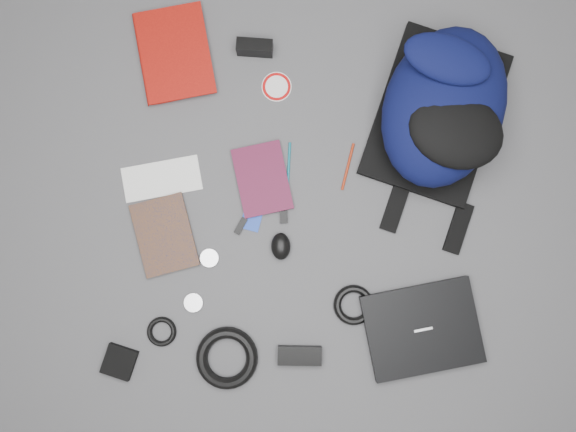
# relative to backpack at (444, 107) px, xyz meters

# --- Properties ---
(ground) EXTENTS (4.00, 4.00, 0.00)m
(ground) POSITION_rel_backpack_xyz_m (-0.40, -0.34, -0.11)
(ground) COLOR #4F4F51
(ground) RESTS_ON ground
(backpack) EXTENTS (0.47, 0.59, 0.22)m
(backpack) POSITION_rel_backpack_xyz_m (0.00, 0.00, 0.00)
(backpack) COLOR black
(backpack) RESTS_ON ground
(laptop) EXTENTS (0.37, 0.33, 0.03)m
(laptop) POSITION_rel_backpack_xyz_m (0.01, -0.62, -0.09)
(laptop) COLOR black
(laptop) RESTS_ON ground
(textbook_red) EXTENTS (0.27, 0.32, 0.03)m
(textbook_red) POSITION_rel_backpack_xyz_m (-0.88, 0.09, -0.09)
(textbook_red) COLOR #920C08
(textbook_red) RESTS_ON ground
(comic_book) EXTENTS (0.23, 0.26, 0.02)m
(comic_book) POSITION_rel_backpack_xyz_m (-0.83, -0.45, -0.10)
(comic_book) COLOR #9B530B
(comic_book) RESTS_ON ground
(envelope) EXTENTS (0.25, 0.16, 0.00)m
(envelope) POSITION_rel_backpack_xyz_m (-0.78, -0.26, -0.11)
(envelope) COLOR white
(envelope) RESTS_ON ground
(dvd_case) EXTENTS (0.20, 0.24, 0.02)m
(dvd_case) POSITION_rel_backpack_xyz_m (-0.49, -0.23, -0.10)
(dvd_case) COLOR #430D23
(dvd_case) RESTS_ON ground
(compact_camera) EXTENTS (0.11, 0.04, 0.06)m
(compact_camera) POSITION_rel_backpack_xyz_m (-0.55, 0.15, -0.08)
(compact_camera) COLOR black
(compact_camera) RESTS_ON ground
(sticker_disc) EXTENTS (0.12, 0.12, 0.00)m
(sticker_disc) POSITION_rel_backpack_xyz_m (-0.47, 0.05, -0.11)
(sticker_disc) COLOR white
(sticker_disc) RESTS_ON ground
(pen_teal) EXTENTS (0.01, 0.13, 0.01)m
(pen_teal) POSITION_rel_backpack_xyz_m (-0.42, -0.18, -0.10)
(pen_teal) COLOR #0D6578
(pen_teal) RESTS_ON ground
(pen_red) EXTENTS (0.03, 0.14, 0.01)m
(pen_red) POSITION_rel_backpack_xyz_m (-0.24, -0.17, -0.10)
(pen_red) COLOR #9C260C
(pen_red) RESTS_ON ground
(id_badge) EXTENTS (0.07, 0.09, 0.00)m
(id_badge) POSITION_rel_backpack_xyz_m (-0.51, -0.34, -0.11)
(id_badge) COLOR #183BB4
(id_badge) RESTS_ON ground
(usb_black) EXTENTS (0.04, 0.06, 0.01)m
(usb_black) POSITION_rel_backpack_xyz_m (-0.54, -0.38, -0.10)
(usb_black) COLOR black
(usb_black) RESTS_ON ground
(usb_silver) EXTENTS (0.04, 0.05, 0.01)m
(usb_silver) POSITION_rel_backpack_xyz_m (-0.46, -0.27, -0.10)
(usb_silver) COLOR #BCBCBE
(usb_silver) RESTS_ON ground
(key_fob) EXTENTS (0.03, 0.04, 0.01)m
(key_fob) POSITION_rel_backpack_xyz_m (-0.42, -0.34, -0.10)
(key_fob) COLOR black
(key_fob) RESTS_ON ground
(mouse) EXTENTS (0.06, 0.08, 0.04)m
(mouse) POSITION_rel_backpack_xyz_m (-0.42, -0.42, -0.09)
(mouse) COLOR black
(mouse) RESTS_ON ground
(headphone_left) EXTENTS (0.06, 0.06, 0.01)m
(headphone_left) POSITION_rel_backpack_xyz_m (-0.62, -0.48, -0.10)
(headphone_left) COLOR silver
(headphone_left) RESTS_ON ground
(headphone_right) EXTENTS (0.06, 0.06, 0.01)m
(headphone_right) POSITION_rel_backpack_xyz_m (-0.66, -0.61, -0.10)
(headphone_right) COLOR silver
(headphone_right) RESTS_ON ground
(cable_coil) EXTENTS (0.14, 0.14, 0.02)m
(cable_coil) POSITION_rel_backpack_xyz_m (-0.19, -0.58, -0.10)
(cable_coil) COLOR black
(cable_coil) RESTS_ON ground
(power_brick) EXTENTS (0.13, 0.06, 0.03)m
(power_brick) POSITION_rel_backpack_xyz_m (-0.34, -0.73, -0.09)
(power_brick) COLOR black
(power_brick) RESTS_ON ground
(power_cord_coil) EXTENTS (0.23, 0.23, 0.03)m
(power_cord_coil) POSITION_rel_backpack_xyz_m (-0.54, -0.76, -0.09)
(power_cord_coil) COLOR black
(power_cord_coil) RESTS_ON ground
(pouch) EXTENTS (0.10, 0.10, 0.02)m
(pouch) POSITION_rel_backpack_xyz_m (-0.85, -0.80, -0.10)
(pouch) COLOR black
(pouch) RESTS_ON ground
(earbud_coil) EXTENTS (0.11, 0.11, 0.02)m
(earbud_coil) POSITION_rel_backpack_xyz_m (-0.74, -0.70, -0.10)
(earbud_coil) COLOR black
(earbud_coil) RESTS_ON ground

